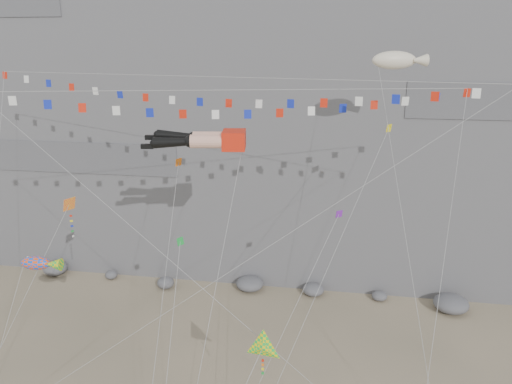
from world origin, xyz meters
TOP-DOWN VIEW (x-y plane):
  - cliff at (0.00, 32.00)m, footprint 80.00×28.00m
  - talus_boulders at (0.00, 17.00)m, footprint 60.00×3.00m
  - legs_kite at (-0.59, 4.92)m, footprint 6.65×13.76m
  - flag_banner_upper at (-0.62, 7.35)m, footprint 35.38×14.85m
  - flag_banner_lower at (1.12, 4.93)m, footprint 28.89×11.10m
  - harlequin_kite at (-10.16, 4.47)m, footprint 5.09×8.52m
  - fish_windsock at (-11.34, 1.75)m, footprint 3.84×5.30m
  - delta_kite at (4.19, -2.33)m, footprint 4.51×6.93m
  - blimp_windsock at (11.18, 11.27)m, footprint 5.15×14.90m
  - small_kite_a at (-3.20, 7.04)m, footprint 2.44×14.69m
  - small_kite_b at (7.78, 4.78)m, footprint 6.65×10.70m
  - small_kite_c at (-1.46, 1.54)m, footprint 1.63×9.67m
  - small_kite_d at (10.83, 9.29)m, footprint 8.85×16.35m

SIDE VIEW (x-z plane):
  - talus_boulders at x=0.00m, z-range 0.00..1.20m
  - delta_kite at x=4.19m, z-range 1.85..11.89m
  - fish_windsock at x=-11.34m, z-range 3.73..13.83m
  - small_kite_c at x=-1.46m, z-range 3.64..17.89m
  - small_kite_b at x=7.78m, z-range 3.44..20.32m
  - harlequin_kite at x=-10.16m, z-range 4.61..19.32m
  - small_kite_a at x=-3.20m, z-range 4.17..24.42m
  - small_kite_d at x=10.83m, z-range 4.36..28.80m
  - legs_kite at x=-0.59m, z-range 6.20..27.05m
  - flag_banner_lower at x=1.12m, z-range 7.74..31.69m
  - flag_banner_upper at x=-0.62m, z-range 7.25..33.44m
  - blimp_windsock at x=11.18m, z-range 8.56..34.07m
  - cliff at x=0.00m, z-range 0.00..50.00m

